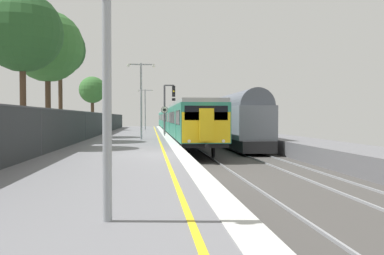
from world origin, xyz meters
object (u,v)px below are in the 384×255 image
signal_gantry (168,103)px  platform_lamp_near (107,18)px  commuter_train_at_platform (175,120)px  background_tree_right (46,48)px  background_tree_left (24,34)px  background_tree_back (59,51)px  platform_lamp_mid (141,94)px  speed_limit_sign (165,117)px  freight_train_adjacent_track (222,119)px  background_tree_centre (92,91)px  platform_lamp_far (145,106)px

signal_gantry → platform_lamp_near: size_ratio=0.89×
commuter_train_at_platform → signal_gantry: size_ratio=13.10×
background_tree_right → background_tree_left: bearing=-87.6°
background_tree_back → platform_lamp_mid: bearing=-30.1°
signal_gantry → background_tree_left: (-7.93, -16.66, 2.90)m
signal_gantry → background_tree_right: bearing=-126.2°
platform_lamp_mid → speed_limit_sign: bearing=71.7°
commuter_train_at_platform → freight_train_adjacent_track: size_ratio=2.08×
platform_lamp_mid → background_tree_centre: 22.95m
platform_lamp_far → background_tree_centre: bearing=-167.6°
signal_gantry → background_tree_left: bearing=-115.5°
background_tree_left → background_tree_right: background_tree_right is taller
commuter_train_at_platform → platform_lamp_near: size_ratio=11.70×
freight_train_adjacent_track → background_tree_centre: 18.37m
signal_gantry → platform_lamp_near: platform_lamp_near is taller
commuter_train_at_platform → background_tree_back: bearing=-118.4°
freight_train_adjacent_track → background_tree_back: size_ratio=3.26×
commuter_train_at_platform → platform_lamp_mid: (-3.70, -22.58, 1.96)m
commuter_train_at_platform → freight_train_adjacent_track: bearing=-71.2°
background_tree_back → commuter_train_at_platform: bearing=61.6°
commuter_train_at_platform → background_tree_centre: (-10.18, -0.62, 3.59)m
background_tree_left → background_tree_back: (-0.80, 11.81, 0.98)m
background_tree_centre → background_tree_back: 18.30m
freight_train_adjacent_track → background_tree_right: background_tree_right is taller
freight_train_adjacent_track → platform_lamp_near: size_ratio=5.64×
speed_limit_sign → platform_lamp_mid: bearing=-108.3°
speed_limit_sign → platform_lamp_near: bearing=-93.7°
freight_train_adjacent_track → speed_limit_sign: bearing=-138.5°
commuter_train_at_platform → background_tree_centre: background_tree_centre is taller
commuter_train_at_platform → signal_gantry: bearing=-96.0°
freight_train_adjacent_track → background_tree_left: size_ratio=3.67×
background_tree_centre → background_tree_back: (-0.01, -18.20, 1.91)m
commuter_train_at_platform → platform_lamp_near: (-3.70, -45.97, 1.80)m
commuter_train_at_platform → platform_lamp_far: 4.19m
background_tree_right → background_tree_back: (-0.57, 6.30, 0.79)m
freight_train_adjacent_track → platform_lamp_mid: (-7.71, -10.80, 1.77)m
platform_lamp_far → speed_limit_sign: bearing=-84.0°
commuter_train_at_platform → platform_lamp_mid: 22.96m
signal_gantry → speed_limit_sign: bearing=-97.4°
commuter_train_at_platform → background_tree_right: (-9.62, -25.12, 4.70)m
speed_limit_sign → platform_lamp_near: size_ratio=0.49×
background_tree_centre → background_tree_right: size_ratio=0.79×
platform_lamp_mid → signal_gantry: bearing=75.4°
platform_lamp_near → platform_lamp_far: (0.00, 46.77, -0.00)m
speed_limit_sign → background_tree_left: (-7.54, -13.68, 4.17)m
commuter_train_at_platform → platform_lamp_near: bearing=-94.6°
commuter_train_at_platform → speed_limit_sign: commuter_train_at_platform is taller
commuter_train_at_platform → platform_lamp_far: size_ratio=11.72×
freight_train_adjacent_track → background_tree_left: 23.53m
background_tree_centre → background_tree_back: size_ratio=0.74×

